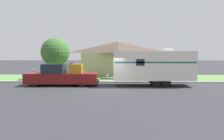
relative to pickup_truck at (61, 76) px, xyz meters
name	(u,v)px	position (x,y,z in m)	size (l,w,h in m)	color
ground_plane	(109,89)	(4.31, -1.89, -0.86)	(120.00, 120.00, 0.00)	#2D2D33
curb_strip	(110,82)	(4.31, 1.86, -0.79)	(80.00, 0.30, 0.14)	#ADADA8
lawn_strip	(111,78)	(4.31, 5.51, -0.85)	(80.00, 7.00, 0.03)	#568442
house_across_street	(118,57)	(5.18, 11.88, 1.46)	(10.06, 8.58, 4.48)	tan
pickup_truck	(61,76)	(0.00, 0.00, 0.00)	(6.44, 2.02, 2.05)	black
travel_trailer	(153,66)	(8.22, 0.00, 0.94)	(8.27, 2.26, 3.36)	black
mailbox	(34,72)	(-3.52, 2.67, 0.15)	(0.48, 0.20, 1.31)	brown
tree_in_yard	(55,52)	(-1.70, 4.32, 2.13)	(3.11, 3.11, 4.55)	brown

